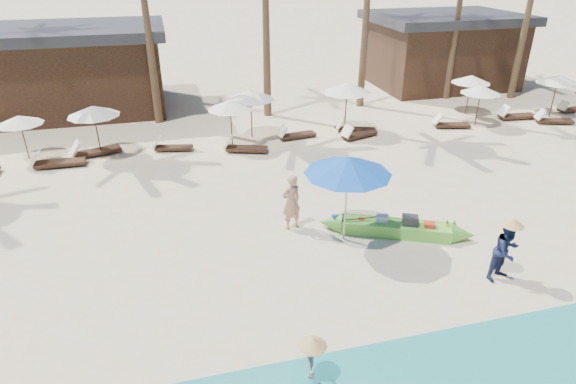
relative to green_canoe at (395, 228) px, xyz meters
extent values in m
plane|color=beige|center=(-3.34, -1.57, -0.22)|extent=(240.00, 240.00, 0.00)
cube|color=#64C43B|center=(0.00, 0.00, -0.03)|extent=(3.24, 1.98, 0.39)
cube|color=white|center=(0.00, 0.00, -0.01)|extent=(2.75, 1.62, 0.18)
cube|color=#262628|center=(0.37, -0.17, 0.26)|extent=(0.57, 0.52, 0.36)
cube|color=silver|center=(-0.35, 0.22, 0.22)|extent=(0.46, 0.43, 0.29)
cube|color=red|center=(0.86, -0.45, 0.19)|extent=(0.39, 0.36, 0.23)
cylinder|color=red|center=(-0.91, 0.48, 0.13)|extent=(0.23, 0.23, 0.09)
cylinder|color=#262628|center=(-1.19, 0.50, 0.12)|extent=(0.21, 0.21, 0.08)
sphere|color=tan|center=(-1.44, 0.68, 0.17)|extent=(0.18, 0.18, 0.18)
cylinder|color=yellow|center=(1.39, -0.55, 0.17)|extent=(0.14, 0.14, 0.18)
cylinder|color=yellow|center=(1.57, -0.63, 0.17)|extent=(0.14, 0.14, 0.18)
imported|color=tan|center=(-2.94, 1.17, 0.68)|extent=(0.76, 0.63, 1.80)
imported|color=#161E3D|center=(1.74, -2.69, 0.61)|extent=(0.95, 0.83, 1.66)
imported|color=gray|center=(-4.09, -4.74, 0.39)|extent=(0.51, 0.64, 0.87)
cylinder|color=#99999E|center=(-1.60, 0.12, 1.07)|extent=(0.06, 0.06, 2.59)
cone|color=blue|center=(-1.60, 0.12, 2.19)|extent=(2.48, 2.48, 0.51)
cylinder|color=#3D2619|center=(-12.01, 9.21, 0.68)|extent=(0.04, 0.04, 1.80)
cone|color=white|center=(-12.01, 9.21, 1.45)|extent=(1.80, 1.80, 0.36)
cylinder|color=#3D2619|center=(-9.15, 8.86, 0.82)|extent=(0.05, 0.05, 2.08)
cone|color=white|center=(-9.15, 8.86, 1.71)|extent=(2.08, 2.08, 0.42)
cube|color=#3D2619|center=(-10.61, 8.02, -0.06)|extent=(1.89, 0.64, 0.13)
cube|color=white|center=(-11.44, 8.04, 0.28)|extent=(0.43, 0.62, 0.55)
cube|color=#3D2619|center=(-9.28, 8.91, -0.06)|extent=(1.97, 1.12, 0.13)
cube|color=white|center=(-10.08, 8.67, 0.27)|extent=(0.58, 0.70, 0.55)
cylinder|color=#3D2619|center=(-3.64, 8.60, 0.77)|extent=(0.05, 0.05, 1.98)
cone|color=white|center=(-3.64, 8.60, 1.62)|extent=(1.98, 1.98, 0.40)
cube|color=#3D2619|center=(-6.16, 8.61, -0.08)|extent=(1.64, 0.84, 0.11)
cube|color=white|center=(-6.84, 8.77, 0.19)|extent=(0.45, 0.57, 0.46)
cylinder|color=#3D2619|center=(-2.60, 9.43, 0.84)|extent=(0.05, 0.05, 2.13)
cone|color=white|center=(-2.60, 9.43, 1.76)|extent=(2.13, 2.13, 0.43)
cube|color=#3D2619|center=(-3.16, 7.67, -0.07)|extent=(1.84, 1.11, 0.12)
cube|color=white|center=(-3.89, 7.92, 0.24)|extent=(0.56, 0.66, 0.51)
cube|color=#3D2619|center=(-0.63, 8.74, -0.08)|extent=(1.73, 0.76, 0.12)
cube|color=white|center=(-1.36, 8.64, 0.22)|extent=(0.44, 0.59, 0.49)
cylinder|color=#3D2619|center=(1.80, 9.07, 0.90)|extent=(0.06, 0.06, 2.25)
cone|color=white|center=(1.80, 9.07, 1.87)|extent=(2.25, 2.25, 0.45)
cube|color=#3D2619|center=(2.15, 8.09, -0.07)|extent=(1.78, 1.03, 0.12)
cube|color=white|center=(1.44, 7.86, 0.23)|extent=(0.53, 0.64, 0.49)
cube|color=#3D2619|center=(2.28, 8.72, -0.07)|extent=(1.84, 1.09, 0.12)
cube|color=white|center=(1.55, 8.96, 0.24)|extent=(0.55, 0.66, 0.51)
cylinder|color=#3D2619|center=(8.33, 8.31, 0.73)|extent=(0.05, 0.05, 1.90)
cone|color=white|center=(8.33, 8.31, 1.55)|extent=(1.90, 1.90, 0.38)
cube|color=#3D2619|center=(7.00, 8.23, -0.07)|extent=(1.76, 0.96, 0.12)
cube|color=white|center=(6.28, 8.42, 0.22)|extent=(0.50, 0.62, 0.49)
cylinder|color=#3D2619|center=(8.93, 10.04, 0.76)|extent=(0.05, 0.05, 1.96)
cone|color=white|center=(8.93, 10.04, 1.60)|extent=(1.96, 1.96, 0.39)
cube|color=#3D2619|center=(10.94, 8.58, -0.06)|extent=(1.89, 0.76, 0.13)
cube|color=white|center=(10.13, 8.66, 0.26)|extent=(0.47, 0.63, 0.54)
cube|color=#3D2619|center=(12.26, 7.50, -0.07)|extent=(1.80, 1.07, 0.12)
cube|color=white|center=(11.54, 7.74, 0.23)|extent=(0.54, 0.65, 0.50)
cylinder|color=#3D2619|center=(12.85, 8.53, 0.82)|extent=(0.05, 0.05, 2.08)
cone|color=white|center=(12.85, 8.53, 1.71)|extent=(2.08, 2.08, 0.42)
cube|color=#3D2619|center=(14.59, 8.90, -0.08)|extent=(1.62, 0.65, 0.11)
cube|color=white|center=(13.90, 8.83, 0.20)|extent=(0.40, 0.54, 0.46)
cone|color=brown|center=(-6.70, 12.71, 4.82)|extent=(0.40, 0.40, 10.08)
cone|color=brown|center=(9.50, 12.95, 3.81)|extent=(0.40, 0.40, 8.07)
cone|color=brown|center=(13.23, 12.11, 5.10)|extent=(0.40, 0.40, 10.64)
cube|color=#3D2619|center=(-11.34, 15.93, 1.68)|extent=(10.00, 6.00, 3.80)
cube|color=#2D2D33|center=(-11.34, 15.93, 3.83)|extent=(10.80, 6.60, 0.50)
cube|color=#3D2619|center=(10.66, 15.93, 1.68)|extent=(8.00, 6.00, 3.80)
cube|color=#2D2D33|center=(10.66, 15.93, 3.83)|extent=(8.80, 6.60, 0.50)
camera|label=1|loc=(-6.28, -11.24, 7.53)|focal=30.00mm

